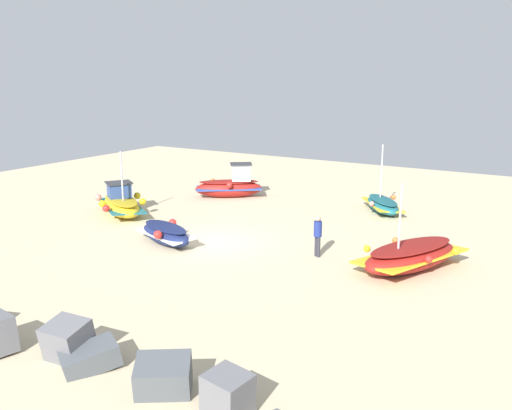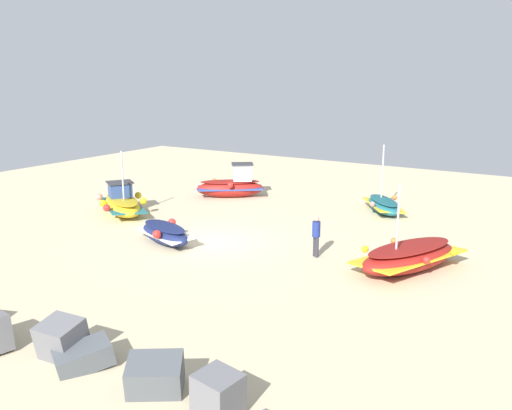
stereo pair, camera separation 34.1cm
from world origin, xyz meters
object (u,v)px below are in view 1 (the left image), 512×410
at_px(fishing_boat_0, 121,204).
at_px(fishing_boat_1, 231,186).
at_px(fishing_boat_3, 383,205).
at_px(person_walking, 318,233).
at_px(fishing_boat_4, 166,234).
at_px(fishing_boat_2, 411,256).

relative_size(fishing_boat_0, fishing_boat_1, 1.14).
distance_m(fishing_boat_0, fishing_boat_3, 13.52).
xyz_separation_m(fishing_boat_0, fishing_boat_3, (-11.31, -7.41, -0.15)).
relative_size(fishing_boat_0, fishing_boat_3, 1.24).
bearing_deg(fishing_boat_0, person_walking, -150.87).
distance_m(fishing_boat_1, fishing_boat_3, 8.84).
relative_size(fishing_boat_4, person_walking, 2.08).
height_order(fishing_boat_0, fishing_boat_2, fishing_boat_2).
xyz_separation_m(fishing_boat_2, person_walking, (3.58, 0.44, 0.43)).
distance_m(fishing_boat_1, fishing_boat_2, 14.35).
bearing_deg(fishing_boat_1, fishing_boat_0, -148.32).
height_order(fishing_boat_2, fishing_boat_3, fishing_boat_3).
bearing_deg(fishing_boat_3, fishing_boat_4, -66.49).
distance_m(fishing_boat_4, person_walking, 6.51).
height_order(fishing_boat_0, fishing_boat_1, fishing_boat_0).
xyz_separation_m(fishing_boat_0, fishing_boat_2, (-15.14, 0.60, -0.02)).
distance_m(fishing_boat_0, fishing_boat_2, 15.16).
height_order(fishing_boat_3, fishing_boat_4, fishing_boat_3).
distance_m(fishing_boat_1, person_walking, 11.61).
relative_size(fishing_boat_3, fishing_boat_4, 1.04).
bearing_deg(fishing_boat_4, fishing_boat_3, -101.60).
xyz_separation_m(fishing_boat_1, fishing_boat_2, (-12.59, 6.87, -0.16)).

